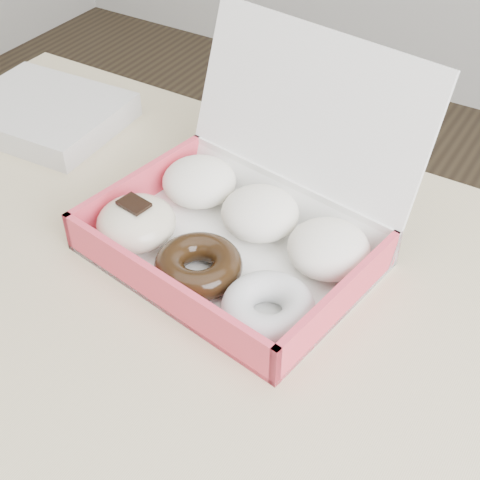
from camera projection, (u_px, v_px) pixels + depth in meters
The scene contains 3 objects.
table at pixel (191, 361), 0.79m from camera, with size 1.20×0.80×0.75m.
donut_box at pixel (239, 224), 0.80m from camera, with size 0.36×0.34×0.23m.
newspapers at pixel (44, 113), 1.03m from camera, with size 0.23×0.19×0.04m, color silver.
Camera 1 is at (0.31, -0.40, 1.29)m, focal length 50.00 mm.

